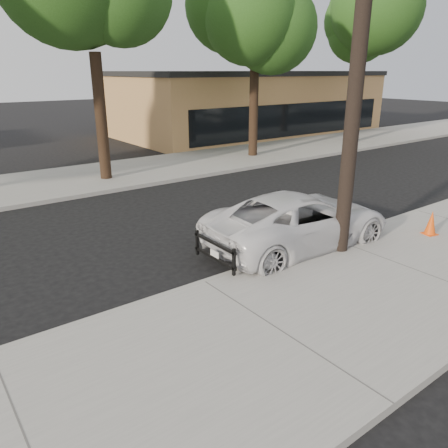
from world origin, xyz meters
The scene contains 10 objects.
ground centered at (0.00, 0.00, 0.00)m, with size 120.00×120.00×0.00m, color black.
near_sidewalk centered at (0.00, -4.30, 0.07)m, with size 90.00×4.40×0.15m, color gray.
far_sidewalk centered at (0.00, 8.50, 0.07)m, with size 90.00×5.00×0.15m, color gray.
curb_near centered at (0.00, -2.10, 0.07)m, with size 90.00×0.12×0.16m, color #9E9B93.
building_main centered at (16.00, 16.00, 2.00)m, with size 18.00×10.00×4.00m, color #BA804D.
utility_pole centered at (3.60, -2.70, 4.70)m, with size 1.40×0.34×9.00m.
tree_d centered at (10.20, 7.95, 6.37)m, with size 4.50×4.35×8.75m.
tree_e centered at (18.21, 7.74, 6.70)m, with size 4.80×4.65×9.25m.
police_cruiser centered at (3.20, -1.67, 0.70)m, with size 2.31×5.01×1.39m, color silver.
traffic_cone centered at (6.33, -3.45, 0.46)m, with size 0.39×0.39×0.64m.
Camera 1 is at (-4.53, -8.84, 4.26)m, focal length 35.00 mm.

